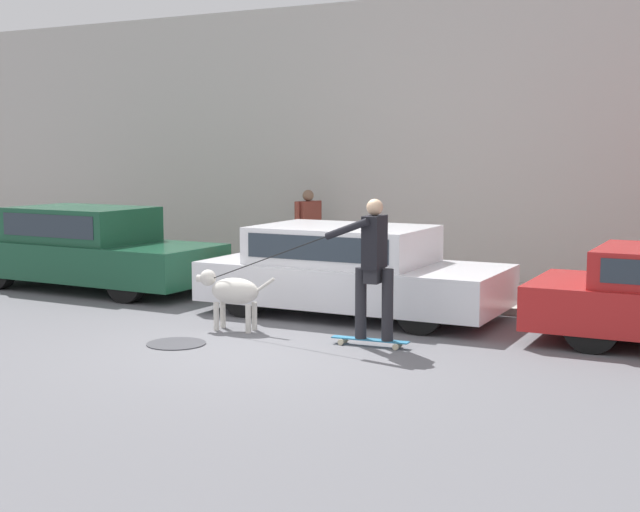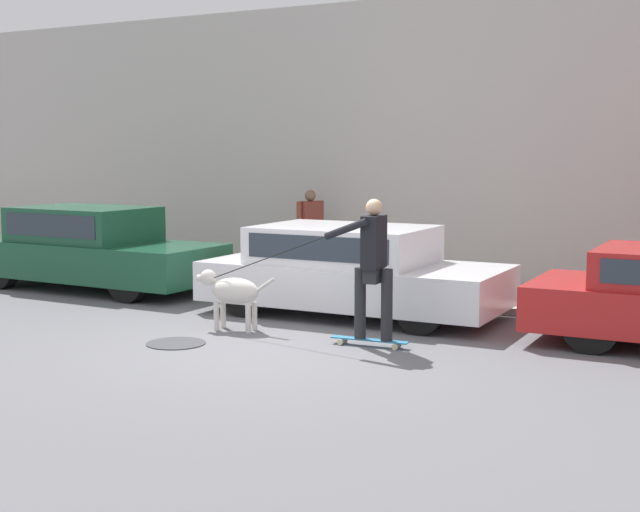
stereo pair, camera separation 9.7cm
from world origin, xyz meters
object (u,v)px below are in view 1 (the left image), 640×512
Objects in this scene: parked_car_0 at (88,250)px; dog at (232,292)px; fire_hydrant at (247,271)px; skateboarder at (373,263)px; pedestrian_with_bag at (309,229)px; parked_car_1 at (351,271)px.

dog is at bearing -22.24° from parked_car_0.
fire_hydrant is at bearing 15.62° from parked_car_0.
skateboarder is 3.79× the size of fire_hydrant.
pedestrian_with_bag is (-3.13, 4.11, -0.07)m from skateboarder.
pedestrian_with_bag is at bearing -82.19° from dog.
pedestrian_with_bag is at bearing 128.19° from parked_car_1.
pedestrian_with_bag reaches higher than fire_hydrant.
fire_hydrant is (-3.29, 2.38, -0.60)m from skateboarder.
skateboarder is 1.85× the size of pedestrian_with_bag.
dog is 0.39× the size of skateboarder.
parked_car_1 is (4.79, -0.00, -0.04)m from parked_car_0.
skateboarder is (1.12, -1.67, 0.38)m from parked_car_1.
parked_car_1 is 3.87× the size of dog.
parked_car_1 is at bearing -125.15° from dog.
pedestrian_with_bag reaches higher than parked_car_1.
dog is (-0.85, -1.66, -0.11)m from parked_car_1.
fire_hydrant is (2.62, 0.71, -0.27)m from parked_car_0.
parked_car_0 is at bearing -21.41° from skateboarder.
dog is at bearing -118.43° from parked_car_1.
parked_car_1 reaches higher than fire_hydrant.
pedestrian_with_bag is 1.82m from fire_hydrant.
dog is at bearing -60.81° from fire_hydrant.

